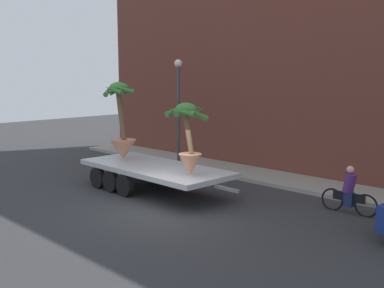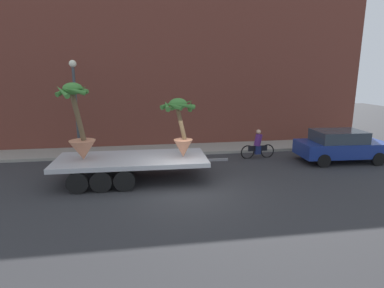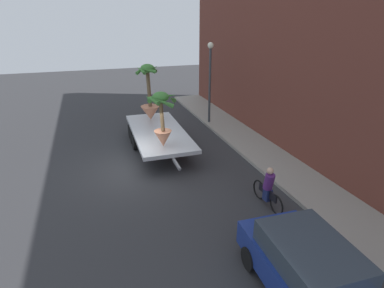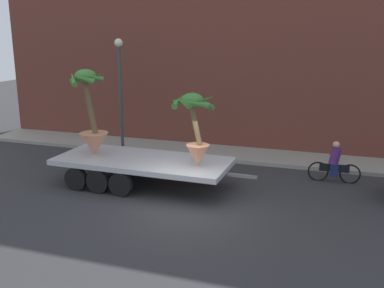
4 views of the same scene
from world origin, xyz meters
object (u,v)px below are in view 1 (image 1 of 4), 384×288
flatbed_trailer (151,170)px  street_lamp (178,98)px  potted_palm_middle (188,137)px  cyclist (349,192)px  potted_palm_rear (122,128)px

flatbed_trailer → street_lamp: bearing=123.3°
street_lamp → potted_palm_middle: bearing=-40.8°
cyclist → street_lamp: street_lamp is taller
flatbed_trailer → potted_palm_rear: 2.24m
cyclist → flatbed_trailer: bearing=-159.3°
street_lamp → cyclist: bearing=-8.7°
street_lamp → potted_palm_rear: bearing=-78.0°
flatbed_trailer → potted_palm_middle: size_ratio=2.95×
potted_palm_rear → flatbed_trailer: bearing=-0.1°
potted_palm_middle → cyclist: bearing=32.2°
flatbed_trailer → street_lamp: street_lamp is taller
potted_palm_rear → cyclist: size_ratio=1.65×
potted_palm_rear → street_lamp: 4.12m
flatbed_trailer → potted_palm_rear: potted_palm_rear is taller
flatbed_trailer → potted_palm_rear: size_ratio=2.35×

